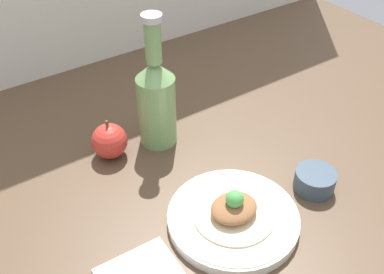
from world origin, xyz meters
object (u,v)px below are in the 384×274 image
object	(u,v)px
cider_bottle	(156,99)
dipping_bowl	(315,180)
plate	(233,217)
apple	(110,141)
plated_food	(234,209)

from	to	relation	value
cider_bottle	dipping_bowl	world-z (taller)	cider_bottle
plate	apple	xyz separation A→B (cm)	(-9.48, 27.80, 2.41)
plated_food	cider_bottle	distance (cm)	27.51
plate	dipping_bowl	size ratio (longest dim) A/B	3.00
apple	dipping_bowl	distance (cm)	40.23
dipping_bowl	apple	bearing A→B (deg)	132.25
cider_bottle	plated_food	bearing A→B (deg)	-92.11
plated_food	apple	xyz separation A→B (cm)	(-9.48, 27.80, 0.27)
plate	dipping_bowl	xyz separation A→B (cm)	(17.55, -1.95, 0.76)
apple	plate	bearing A→B (deg)	-71.18
cider_bottle	apple	size ratio (longest dim) A/B	3.27
dipping_bowl	plate	bearing A→B (deg)	173.66
cider_bottle	dipping_bowl	xyz separation A→B (cm)	(16.57, -28.51, -8.48)
plate	plated_food	xyz separation A→B (cm)	(0.00, 0.00, 2.14)
cider_bottle	dipping_bowl	bearing A→B (deg)	-59.84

